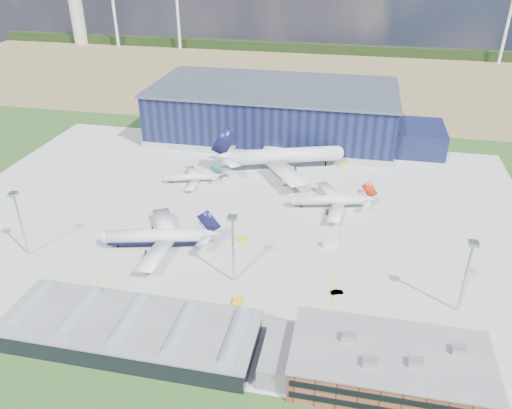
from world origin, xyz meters
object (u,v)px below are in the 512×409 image
Objects in this scene: car_a at (175,312)px; airliner_widebody at (285,148)px; airliner_navy at (155,230)px; airliner_red at (330,195)px; gse_cart_a at (306,215)px; car_b at (337,292)px; light_mast_east at (468,265)px; gse_van_a at (330,243)px; light_mast_center at (233,239)px; gse_tug_a at (237,302)px; gse_cart_b at (226,179)px; hangar at (279,114)px; airliner_regional at (190,174)px; ops_building at (389,366)px; light_mast_west at (18,214)px; gse_tug_b at (241,239)px; gse_tug_c at (342,165)px.

airliner_widebody is at bearing -23.13° from car_a.
airliner_navy reaches higher than airliner_red.
airliner_red reaches higher than gse_cart_a.
gse_cart_a is at bearing -3.02° from car_b.
car_a is (-77.41, -18.00, -14.82)m from light_mast_east.
light_mast_east reaches higher than airliner_widebody.
gse_van_a is 1.51× the size of car_a.
gse_tug_a is (3.66, -10.48, -14.64)m from light_mast_center.
airliner_widebody is 44.24m from gse_cart_a.
car_b is (51.48, -66.76, -0.01)m from gse_cart_b.
airliner_navy is 1.21× the size of airliner_red.
car_a is (-5.22, -142.80, -11.00)m from hangar.
airliner_widebody is 2.43× the size of airliner_regional.
car_a is at bearing 106.54° from airliner_navy.
light_mast_center reaches higher than gse_van_a.
light_mast_center is at bearing -86.70° from hangar.
light_mast_center is at bearing 69.12° from car_b.
gse_van_a is 63.24m from gse_cart_b.
light_mast_west is (-115.01, 30.00, 10.64)m from ops_building.
airliner_red is 40.90m from gse_tug_b.
gse_cart_a reaches higher than gse_cart_b.
light_mast_east is (65.00, 0.00, 0.00)m from light_mast_center.
hangar is 41.56m from airliner_widebody.
car_a is at bearing -94.61° from gse_tug_c.
gse_tug_b is (-6.58, 32.84, -0.12)m from gse_tug_a.
light_mast_center is 7.92× the size of gse_cart_b.
airliner_widebody reaches higher than car_b.
airliner_widebody is at bearing -2.34° from car_b.
gse_van_a reaches higher than gse_tug_a.
gse_tug_b is at bearing 18.43° from light_mast_west.
light_mast_center is 6.04× the size of gse_tug_a.
airliner_regional is 8.11× the size of gse_tug_b.
ops_building is at bearing -20.87° from gse_tug_b.
gse_cart_b is (-65.21, 97.06, -4.16)m from ops_building.
gse_tug_b is 0.95× the size of gse_tug_c.
light_mast_west is 102.35m from car_b.
gse_tug_a is (-21.16, -62.48, -4.78)m from airliner_red.
gse_cart_b is 84.30m from car_b.
light_mast_east is 96.56m from airliner_navy.
light_mast_west reaches higher than gse_van_a.
light_mast_center is at bearing 180.00° from light_mast_east.
airliner_navy is 98.10m from gse_tug_c.
hangar is at bearing -115.17° from airliner_navy.
airliner_widebody is 29.78m from gse_cart_b.
hangar reaches higher than gse_van_a.
car_a is (-39.80, -43.42, -0.57)m from gse_van_a.
gse_cart_a is at bearing 137.80° from light_mast_east.
hangar is at bearing 151.88° from gse_tug_c.
light_mast_west reaches higher than gse_cart_a.
light_mast_center is 6.38× the size of car_a.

